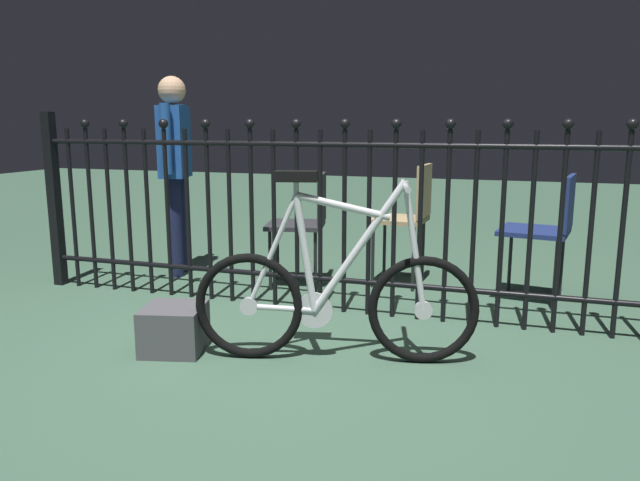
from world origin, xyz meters
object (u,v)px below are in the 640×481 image
(chair_navy, at_px, (547,224))
(chair_charcoal, at_px, (306,218))
(chair_tan, at_px, (410,212))
(display_crate, at_px, (174,329))
(person_visitor, at_px, (175,160))
(bicycle, at_px, (335,296))

(chair_navy, xyz_separation_m, chair_charcoal, (-1.60, -0.08, -0.02))
(chair_tan, distance_m, display_crate, 1.93)
(chair_tan, distance_m, chair_navy, 0.92)
(chair_navy, bearing_deg, person_visitor, -178.74)
(bicycle, relative_size, chair_charcoal, 1.69)
(bicycle, bearing_deg, chair_navy, 53.63)
(person_visitor, bearing_deg, chair_charcoal, -1.06)
(chair_tan, relative_size, chair_navy, 1.04)
(bicycle, height_order, chair_charcoal, bicycle)
(person_visitor, xyz_separation_m, display_crate, (0.83, -1.44, -0.76))
(chair_tan, height_order, chair_charcoal, chair_tan)
(bicycle, relative_size, chair_tan, 1.56)
(chair_charcoal, bearing_deg, chair_navy, 2.76)
(chair_navy, relative_size, display_crate, 2.78)
(bicycle, xyz_separation_m, display_crate, (-0.82, -0.13, -0.21))
(chair_navy, height_order, chair_charcoal, chair_navy)
(bicycle, height_order, chair_navy, bicycle)
(bicycle, bearing_deg, chair_tan, 86.22)
(chair_charcoal, xyz_separation_m, display_crate, (-0.22, -1.42, -0.37))
(bicycle, height_order, display_crate, bicycle)
(chair_tan, xyz_separation_m, chair_charcoal, (-0.70, -0.22, -0.04))
(bicycle, relative_size, display_crate, 4.52)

